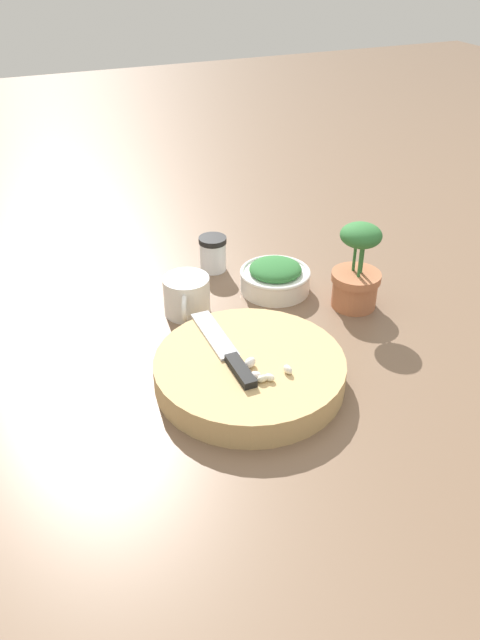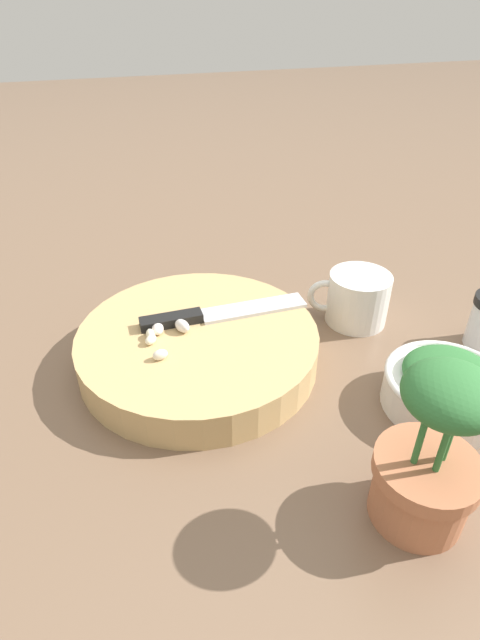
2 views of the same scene
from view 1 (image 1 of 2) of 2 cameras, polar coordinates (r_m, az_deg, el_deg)
The scene contains 8 objects.
ground_plane at distance 1.12m, azimuth 0.50°, elevation -3.19°, with size 5.00×5.00×0.00m, color brown.
cutting_board at distance 1.04m, azimuth 0.88°, elevation -4.69°, with size 0.32×0.32×0.05m.
chef_knife at distance 1.04m, azimuth -1.24°, elevation -2.88°, with size 0.23×0.04×0.01m.
garlic_cloves at distance 0.99m, azimuth 1.99°, elevation -4.68°, with size 0.07×0.07×0.02m.
herb_bowl at distance 1.30m, azimuth 3.24°, elevation 3.95°, with size 0.15×0.15×0.07m.
spice_jar at distance 1.37m, azimuth -2.49°, elevation 6.10°, with size 0.06×0.06×0.08m.
coffee_mug at distance 1.22m, azimuth -4.90°, elevation 2.20°, with size 0.12×0.09×0.08m.
potted_herb at distance 1.24m, azimuth 10.62°, elevation 4.26°, with size 0.10×0.10×0.18m.
Camera 1 is at (0.83, -0.36, 0.66)m, focal length 35.00 mm.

